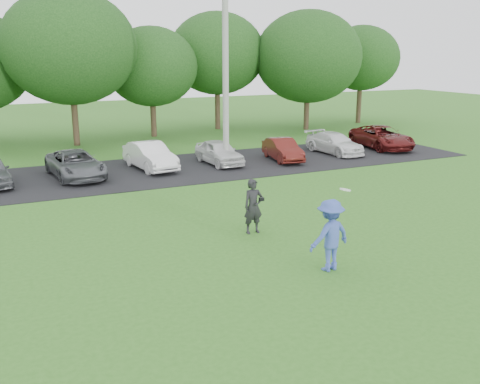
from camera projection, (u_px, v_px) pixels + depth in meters
The scene contains 7 objects.
ground at pixel (301, 278), 12.83m from camera, with size 100.00×100.00×0.00m, color #326A1E.
parking_lot at pixel (152, 171), 24.23m from camera, with size 32.00×6.50×0.03m, color black.
utility_pole at pixel (225, 51), 23.98m from camera, with size 0.28×0.28×10.59m, color #999994.
frisbee_player at pixel (330, 235), 13.10m from camera, with size 1.26×0.84×2.11m.
camera_bystander at pixel (253, 206), 15.82m from camera, with size 0.61×0.43×1.65m.
parked_cars at pixel (168, 156), 24.50m from camera, with size 28.52×4.69×1.22m.
tree_row at pixel (128, 58), 32.15m from camera, with size 42.39×9.85×8.64m.
Camera 1 is at (-6.35, -10.15, 5.27)m, focal length 40.00 mm.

